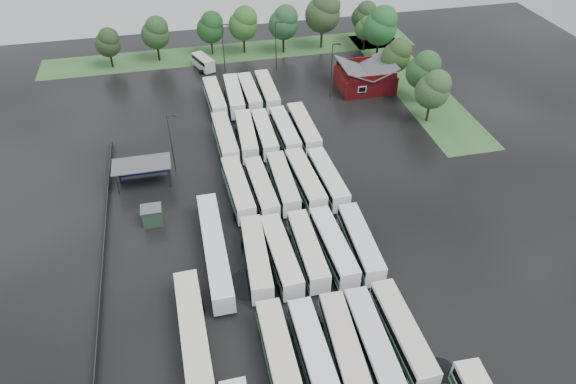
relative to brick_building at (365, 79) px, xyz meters
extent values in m
plane|color=black|center=(-24.00, -42.77, -1.87)|extent=(160.00, 160.00, 0.00)
cube|color=maroon|center=(0.00, 0.03, -0.17)|extent=(10.00, 8.00, 3.40)
cube|color=#4C4F51|center=(-2.50, 0.03, 2.43)|extent=(5.07, 8.60, 2.19)
cube|color=#4C4F51|center=(2.50, 0.03, 2.43)|extent=(5.07, 8.60, 2.19)
cube|color=maroon|center=(0.00, -3.97, 2.03)|extent=(9.00, 0.20, 1.20)
cube|color=silver|center=(-2.00, -4.02, 0.13)|extent=(1.60, 0.12, 1.20)
cylinder|color=#2D2D30|center=(-44.80, -22.77, -0.17)|extent=(0.16, 0.16, 3.40)
cylinder|color=#2D2D30|center=(-37.60, -22.77, -0.17)|extent=(0.16, 0.16, 3.40)
cylinder|color=#2D2D30|center=(-44.80, -19.57, -0.17)|extent=(0.16, 0.16, 3.40)
cylinder|color=#2D2D30|center=(-37.60, -19.57, -0.17)|extent=(0.16, 0.16, 3.40)
cube|color=#4C4F51|center=(-41.20, -21.17, 1.63)|extent=(8.20, 4.20, 0.15)
cube|color=navy|center=(-41.20, -19.27, -0.27)|extent=(7.60, 0.08, 2.60)
cube|color=#23402D|center=(-40.20, -30.17, -0.62)|extent=(2.50, 2.00, 2.50)
cube|color=#4C4F51|center=(-40.20, -30.17, 0.69)|extent=(2.70, 2.20, 0.12)
cube|color=#34632B|center=(-22.00, 22.03, -1.86)|extent=(80.00, 10.00, 0.01)
cube|color=#34632B|center=(10.00, 0.03, -1.86)|extent=(10.00, 50.00, 0.01)
cube|color=#2D2D30|center=(-46.20, -34.77, -1.27)|extent=(0.10, 50.00, 1.20)
cube|color=white|center=(-28.39, -55.03, 0.01)|extent=(2.58, 12.31, 2.82)
cube|color=black|center=(-28.39, -55.03, 0.57)|extent=(2.64, 11.82, 0.90)
cube|color=#0E5D2D|center=(-28.39, -55.03, -0.61)|extent=(2.63, 12.06, 0.62)
cube|color=beige|center=(-28.39, -55.03, 1.47)|extent=(2.48, 11.94, 0.12)
cylinder|color=black|center=(-28.39, -51.10, -1.40)|extent=(2.61, 0.98, 0.98)
cube|color=white|center=(-25.04, -55.47, -0.03)|extent=(2.61, 12.09, 2.77)
cube|color=black|center=(-25.04, -55.47, 0.52)|extent=(2.66, 11.61, 0.89)
cube|color=#0C6831|center=(-25.04, -55.47, -0.64)|extent=(2.66, 11.85, 0.61)
cube|color=white|center=(-25.04, -55.47, 1.40)|extent=(2.50, 11.73, 0.12)
cylinder|color=black|center=(-25.04, -51.61, -1.41)|extent=(2.56, 0.97, 0.97)
cube|color=white|center=(-21.88, -55.47, -0.02)|extent=(3.16, 12.26, 2.78)
cube|color=black|center=(-21.88, -55.47, 0.54)|extent=(3.20, 11.78, 0.89)
cube|color=#175E32|center=(-21.88, -55.47, -0.63)|extent=(3.20, 12.02, 0.61)
cube|color=beige|center=(-21.88, -55.47, 1.42)|extent=(3.04, 11.90, 0.12)
cylinder|color=black|center=(-21.88, -51.59, -1.41)|extent=(2.58, 0.97, 0.97)
cube|color=white|center=(-18.91, -55.33, -0.04)|extent=(2.74, 12.02, 2.74)
cube|color=black|center=(-18.91, -55.33, 0.50)|extent=(2.79, 11.54, 0.88)
cube|color=#205C3A|center=(-18.91, -55.33, -0.65)|extent=(2.78, 11.78, 0.60)
cube|color=silver|center=(-18.91, -55.33, 1.38)|extent=(2.63, 11.66, 0.12)
cylinder|color=black|center=(-18.91, -59.16, -1.42)|extent=(2.54, 0.96, 0.96)
cylinder|color=black|center=(-18.91, -51.50, -1.42)|extent=(2.54, 0.96, 0.96)
cube|color=white|center=(-15.52, -55.04, -0.03)|extent=(2.69, 12.10, 2.76)
cube|color=black|center=(-15.52, -55.04, 0.52)|extent=(2.75, 11.62, 0.88)
cube|color=#155E30|center=(-15.52, -55.04, -0.64)|extent=(2.74, 11.86, 0.61)
cube|color=beige|center=(-15.52, -55.04, 1.40)|extent=(2.59, 11.73, 0.12)
cylinder|color=black|center=(-15.52, -58.90, -1.41)|extent=(2.56, 0.96, 0.96)
cylinder|color=black|center=(-15.52, -51.18, -1.41)|extent=(2.56, 0.96, 0.96)
cube|color=white|center=(-28.25, -41.22, -0.03)|extent=(3.14, 12.21, 2.77)
cube|color=black|center=(-28.25, -41.22, 0.53)|extent=(3.17, 11.73, 0.89)
cube|color=#1C5E35|center=(-28.25, -41.22, -0.64)|extent=(3.18, 11.97, 0.61)
cube|color=beige|center=(-28.25, -41.22, 1.41)|extent=(3.02, 11.84, 0.12)
cylinder|color=black|center=(-28.25, -45.09, -1.41)|extent=(2.57, 0.97, 0.97)
cylinder|color=black|center=(-28.25, -37.35, -1.41)|extent=(2.57, 0.97, 0.97)
cube|color=white|center=(-25.31, -41.44, -0.05)|extent=(2.96, 12.02, 2.73)
cube|color=black|center=(-25.31, -41.44, 0.49)|extent=(3.00, 11.54, 0.87)
cube|color=#1B5F39|center=(-25.31, -41.44, -0.65)|extent=(3.00, 11.78, 0.60)
cube|color=white|center=(-25.31, -41.44, 1.36)|extent=(2.85, 11.65, 0.12)
cylinder|color=black|center=(-25.31, -45.26, -1.42)|extent=(2.53, 0.95, 0.95)
cylinder|color=black|center=(-25.31, -37.63, -1.42)|extent=(2.53, 0.95, 0.95)
cube|color=white|center=(-21.98, -41.31, -0.07)|extent=(2.47, 11.79, 2.70)
cube|color=black|center=(-21.98, -41.31, 0.47)|extent=(2.53, 11.32, 0.86)
cube|color=#135F30|center=(-21.98, -41.31, -0.67)|extent=(2.52, 11.55, 0.59)
cube|color=silver|center=(-21.98, -41.31, 1.33)|extent=(2.37, 11.44, 0.12)
cylinder|color=black|center=(-21.98, -45.09, -1.42)|extent=(2.50, 0.94, 0.94)
cylinder|color=black|center=(-21.98, -37.54, -1.42)|extent=(2.50, 0.94, 0.94)
cube|color=white|center=(-18.79, -41.46, -0.04)|extent=(2.97, 12.08, 2.75)
cube|color=black|center=(-18.79, -41.46, 0.51)|extent=(3.01, 11.60, 0.88)
cube|color=#1E5835|center=(-18.79, -41.46, -0.65)|extent=(3.01, 11.84, 0.60)
cube|color=white|center=(-18.79, -41.46, 1.38)|extent=(2.86, 11.71, 0.12)
cylinder|color=black|center=(-18.79, -45.30, -1.42)|extent=(2.55, 0.96, 0.96)
cylinder|color=black|center=(-18.79, -37.62, -1.42)|extent=(2.55, 0.96, 0.96)
cube|color=white|center=(-15.41, -41.61, -0.04)|extent=(2.84, 12.05, 2.75)
cube|color=black|center=(-15.41, -41.61, 0.51)|extent=(2.89, 11.57, 0.88)
cube|color=#1C6339|center=(-15.41, -41.61, -0.65)|extent=(2.89, 11.81, 0.60)
cube|color=white|center=(-15.41, -41.61, 1.38)|extent=(2.73, 11.69, 0.12)
cylinder|color=black|center=(-15.41, -45.45, -1.42)|extent=(2.55, 0.96, 0.96)
cylinder|color=black|center=(-15.41, -37.78, -1.42)|extent=(2.55, 0.96, 0.96)
cube|color=white|center=(-28.41, -27.77, -0.02)|extent=(3.14, 12.22, 2.77)
cube|color=black|center=(-28.41, -27.77, 0.53)|extent=(3.17, 11.74, 0.89)
cube|color=#0E6633|center=(-28.41, -27.77, -0.64)|extent=(3.17, 11.98, 0.61)
cube|color=silver|center=(-28.41, -27.77, 1.41)|extent=(3.02, 11.85, 0.12)
cylinder|color=black|center=(-28.41, -31.65, -1.41)|extent=(2.57, 0.97, 0.97)
cylinder|color=black|center=(-28.41, -23.90, -1.41)|extent=(2.57, 0.97, 0.97)
cube|color=white|center=(-25.25, -28.31, -0.08)|extent=(2.97, 11.84, 2.69)
cube|color=black|center=(-25.25, -28.31, 0.46)|extent=(3.00, 11.38, 0.86)
cube|color=#1F643B|center=(-25.25, -28.31, -0.67)|extent=(3.01, 11.61, 0.59)
cube|color=silver|center=(-25.25, -28.31, 1.32)|extent=(2.85, 11.49, 0.12)
cylinder|color=black|center=(-25.25, -32.06, -1.43)|extent=(2.50, 0.94, 0.94)
cylinder|color=black|center=(-25.25, -24.55, -1.43)|extent=(2.50, 0.94, 0.94)
cube|color=white|center=(-22.04, -27.72, -0.06)|extent=(2.53, 11.87, 2.72)
cube|color=black|center=(-22.04, -27.72, 0.48)|extent=(2.59, 11.40, 0.87)
cube|color=#136135|center=(-22.04, -27.72, -0.66)|extent=(2.58, 11.64, 0.60)
cube|color=silver|center=(-22.04, -27.72, 1.35)|extent=(2.43, 11.52, 0.12)
cylinder|color=black|center=(-22.04, -31.52, -1.42)|extent=(2.52, 0.95, 0.95)
cylinder|color=black|center=(-22.04, -23.93, -1.42)|extent=(2.52, 0.95, 0.95)
cube|color=white|center=(-18.86, -27.94, 0.00)|extent=(3.17, 12.38, 2.81)
cube|color=black|center=(-18.86, -27.94, 0.56)|extent=(3.20, 11.89, 0.90)
cube|color=#206437|center=(-18.86, -27.94, -0.62)|extent=(3.20, 12.14, 0.62)
cube|color=#ECE6BF|center=(-18.86, -27.94, 1.46)|extent=(3.04, 12.01, 0.12)
cylinder|color=black|center=(-18.86, -31.86, -1.41)|extent=(2.61, 0.98, 0.98)
cylinder|color=black|center=(-18.86, -24.01, -1.41)|extent=(2.61, 0.98, 0.98)
cube|color=white|center=(-15.67, -28.25, -0.04)|extent=(3.03, 12.12, 2.75)
cube|color=black|center=(-15.67, -28.25, 0.51)|extent=(3.07, 11.64, 0.88)
cube|color=#166130|center=(-15.67, -28.25, -0.64)|extent=(3.07, 11.88, 0.61)
cube|color=white|center=(-15.67, -28.25, 1.39)|extent=(2.91, 11.75, 0.12)
cylinder|color=black|center=(-15.67, -32.10, -1.42)|extent=(2.55, 0.96, 0.96)
cylinder|color=black|center=(-15.67, -24.41, -1.42)|extent=(2.55, 0.96, 0.96)
cube|color=white|center=(-28.52, -14.61, 0.00)|extent=(2.92, 12.32, 2.81)
cube|color=black|center=(-28.52, -14.61, 0.56)|extent=(2.96, 11.84, 0.90)
cube|color=#176A33|center=(-28.52, -14.61, -0.62)|extent=(2.96, 12.08, 0.62)
cube|color=beige|center=(-28.52, -14.61, 1.45)|extent=(2.80, 11.95, 0.12)
cylinder|color=black|center=(-28.52, -18.53, -1.41)|extent=(2.60, 0.98, 0.98)
cylinder|color=black|center=(-28.52, -10.69, -1.41)|extent=(2.60, 0.98, 0.98)
cube|color=white|center=(-25.08, -14.50, -0.05)|extent=(3.08, 12.08, 2.74)
cube|color=black|center=(-25.08, -14.50, 0.50)|extent=(3.11, 11.60, 0.88)
cube|color=#1A5F34|center=(-25.08, -14.50, -0.65)|extent=(3.11, 11.84, 0.60)
cube|color=white|center=(-25.08, -14.50, 1.38)|extent=(2.96, 11.72, 0.12)
cylinder|color=black|center=(-25.08, -18.33, -1.42)|extent=(2.54, 0.96, 0.96)
cylinder|color=black|center=(-25.08, -10.67, -1.42)|extent=(2.54, 0.96, 0.96)
cube|color=white|center=(-22.14, -14.57, -0.09)|extent=(2.51, 11.70, 2.68)
cube|color=black|center=(-22.14, -14.57, 0.45)|extent=(2.57, 11.23, 0.86)
cube|color=#11572C|center=(-22.14, -14.57, -0.68)|extent=(2.56, 11.47, 0.59)
cube|color=white|center=(-22.14, -14.57, 1.30)|extent=(2.41, 11.35, 0.12)
cylinder|color=black|center=(-22.14, -18.31, -1.43)|extent=(2.48, 0.93, 0.93)
cylinder|color=black|center=(-22.14, -10.83, -1.43)|extent=(2.48, 0.93, 0.93)
cube|color=white|center=(-18.83, -14.57, -0.06)|extent=(2.80, 11.93, 2.72)
cube|color=black|center=(-18.83, -14.57, 0.48)|extent=(2.84, 11.45, 0.87)
cube|color=#0D5928|center=(-18.83, -14.57, -0.66)|extent=(2.84, 11.69, 0.60)
cube|color=white|center=(-18.83, -14.57, 1.35)|extent=(2.69, 11.57, 0.12)
cylinder|color=black|center=(-18.83, -18.36, -1.42)|extent=(2.52, 0.95, 0.95)
cylinder|color=black|center=(-18.83, -10.77, -1.42)|extent=(2.52, 0.95, 0.95)
cube|color=white|center=(-15.65, -14.48, 0.02)|extent=(2.77, 12.41, 2.83)
cube|color=black|center=(-15.65, -14.48, 0.58)|extent=(2.82, 11.91, 0.91)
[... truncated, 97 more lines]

